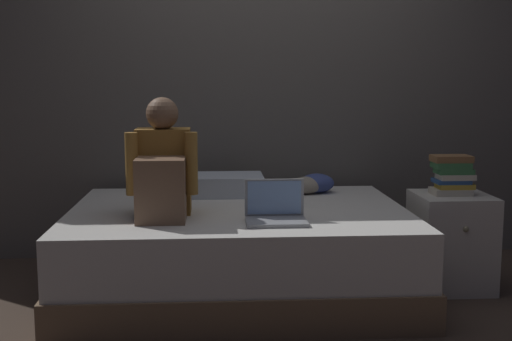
% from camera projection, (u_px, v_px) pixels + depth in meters
% --- Properties ---
extents(ground_plane, '(8.00, 8.00, 0.00)m').
position_uv_depth(ground_plane, '(277.00, 309.00, 3.61)').
color(ground_plane, '#47382D').
extents(wall_back, '(5.60, 0.10, 2.70)m').
position_uv_depth(wall_back, '(261.00, 68.00, 4.60)').
color(wall_back, '#605B56').
rests_on(wall_back, ground_plane).
extents(bed, '(2.00, 1.50, 0.52)m').
position_uv_depth(bed, '(239.00, 251.00, 3.85)').
color(bed, '#7A6047').
rests_on(bed, ground_plane).
extents(nightstand, '(0.44, 0.46, 0.58)m').
position_uv_depth(nightstand, '(451.00, 241.00, 3.95)').
color(nightstand, beige).
rests_on(nightstand, ground_plane).
extents(person_sitting, '(0.39, 0.44, 0.66)m').
position_uv_depth(person_sitting, '(163.00, 171.00, 3.55)').
color(person_sitting, olive).
rests_on(person_sitting, bed).
extents(laptop, '(0.32, 0.23, 0.22)m').
position_uv_depth(laptop, '(275.00, 212.00, 3.43)').
color(laptop, '#9EA0A5').
rests_on(laptop, bed).
extents(pillow, '(0.56, 0.36, 0.13)m').
position_uv_depth(pillow, '(220.00, 185.00, 4.25)').
color(pillow, silver).
rests_on(pillow, bed).
extents(book_stack, '(0.24, 0.17, 0.24)m').
position_uv_depth(book_stack, '(452.00, 175.00, 3.89)').
color(book_stack, beige).
rests_on(book_stack, nightstand).
extents(clothes_pile, '(0.36, 0.22, 0.13)m').
position_uv_depth(clothes_pile, '(307.00, 185.00, 4.29)').
color(clothes_pile, '#3D4C8E').
rests_on(clothes_pile, bed).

